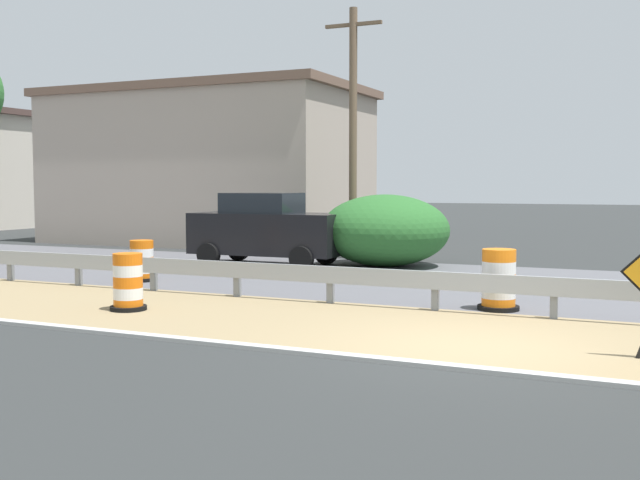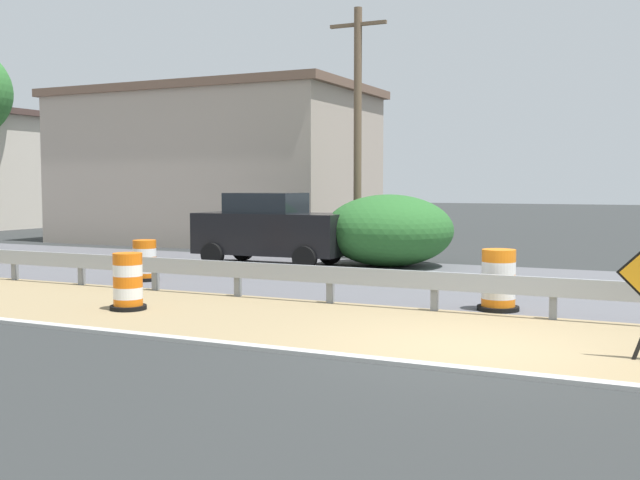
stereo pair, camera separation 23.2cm
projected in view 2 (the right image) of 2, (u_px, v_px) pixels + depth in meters
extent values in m
plane|color=#2B2D2D|center=(465.00, 348.00, 10.49)|extent=(160.00, 160.00, 0.00)
cube|color=#8E7A56|center=(480.00, 336.00, 11.30)|extent=(4.19, 120.00, 0.01)
cube|color=#56565B|center=(546.00, 287.00, 16.68)|extent=(7.75, 120.00, 0.00)
cube|color=#ADADA8|center=(437.00, 368.00, 9.32)|extent=(0.20, 120.00, 0.11)
cube|color=#999EA3|center=(619.00, 291.00, 12.16)|extent=(0.08, 53.12, 0.32)
cube|color=slate|center=(553.00, 299.00, 12.69)|extent=(0.12, 0.12, 0.70)
cube|color=slate|center=(435.00, 291.00, 13.56)|extent=(0.12, 0.12, 0.70)
cube|color=slate|center=(330.00, 285.00, 14.44)|extent=(0.12, 0.12, 0.70)
cube|color=slate|center=(238.00, 279.00, 15.31)|extent=(0.12, 0.12, 0.70)
cube|color=slate|center=(156.00, 274.00, 16.19)|extent=(0.12, 0.12, 0.70)
cube|color=slate|center=(82.00, 269.00, 17.06)|extent=(0.12, 0.12, 0.70)
cube|color=slate|center=(15.00, 265.00, 17.94)|extent=(0.12, 0.12, 0.70)
cylinder|color=orange|center=(498.00, 304.00, 13.62)|extent=(0.60, 0.60, 0.22)
cylinder|color=white|center=(498.00, 292.00, 13.60)|extent=(0.60, 0.60, 0.22)
cylinder|color=orange|center=(498.00, 280.00, 13.59)|extent=(0.60, 0.60, 0.22)
cylinder|color=white|center=(499.00, 268.00, 13.57)|extent=(0.60, 0.60, 0.22)
cylinder|color=orange|center=(499.00, 256.00, 13.56)|extent=(0.60, 0.60, 0.22)
cylinder|color=black|center=(498.00, 308.00, 13.63)|extent=(0.75, 0.75, 0.08)
cylinder|color=orange|center=(128.00, 304.00, 13.70)|extent=(0.52, 0.52, 0.20)
cylinder|color=white|center=(128.00, 293.00, 13.68)|extent=(0.52, 0.52, 0.20)
cylinder|color=orange|center=(128.00, 281.00, 13.67)|extent=(0.52, 0.52, 0.20)
cylinder|color=white|center=(128.00, 270.00, 13.65)|extent=(0.52, 0.52, 0.20)
cylinder|color=orange|center=(127.00, 259.00, 13.64)|extent=(0.52, 0.52, 0.20)
cylinder|color=black|center=(128.00, 307.00, 13.70)|extent=(0.65, 0.65, 0.08)
cylinder|color=orange|center=(145.00, 277.00, 17.84)|extent=(0.54, 0.54, 0.19)
cylinder|color=white|center=(145.00, 268.00, 17.83)|extent=(0.54, 0.54, 0.19)
cylinder|color=orange|center=(145.00, 260.00, 17.81)|extent=(0.54, 0.54, 0.19)
cylinder|color=white|center=(145.00, 252.00, 17.80)|extent=(0.54, 0.54, 0.19)
cylinder|color=orange|center=(144.00, 244.00, 17.78)|extent=(0.54, 0.54, 0.19)
cylinder|color=black|center=(145.00, 279.00, 17.84)|extent=(0.68, 0.68, 0.08)
cube|color=black|center=(272.00, 233.00, 21.19)|extent=(1.84, 4.29, 1.13)
cube|color=black|center=(266.00, 203.00, 21.20)|extent=(1.59, 2.00, 0.56)
cylinder|color=black|center=(330.00, 253.00, 21.46)|extent=(0.24, 0.65, 0.64)
cylinder|color=black|center=(305.00, 258.00, 19.90)|extent=(0.24, 0.65, 0.64)
cylinder|color=black|center=(243.00, 250.00, 22.57)|extent=(0.24, 0.65, 0.64)
cylinder|color=black|center=(212.00, 254.00, 21.02)|extent=(0.24, 0.65, 0.64)
cube|color=#AD9E8E|center=(215.00, 170.00, 29.82)|extent=(6.52, 11.57, 5.59)
cube|color=brown|center=(214.00, 94.00, 29.60)|extent=(6.78, 12.04, 0.30)
cylinder|color=brown|center=(358.00, 134.00, 23.03)|extent=(0.24, 0.24, 7.52)
cube|color=brown|center=(358.00, 24.00, 22.79)|extent=(0.12, 1.80, 0.10)
ellipsoid|color=#286028|center=(389.00, 230.00, 20.94)|extent=(3.55, 3.55, 1.97)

